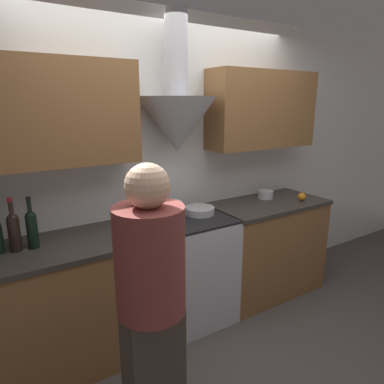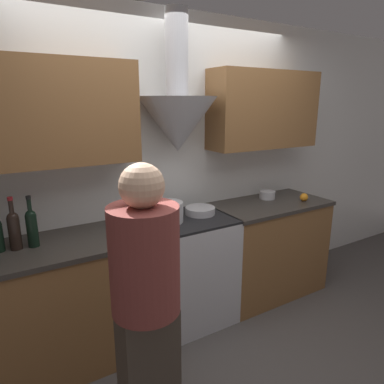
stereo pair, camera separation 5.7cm
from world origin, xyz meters
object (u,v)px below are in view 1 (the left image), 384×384
stove_range (186,270)px  stock_pot (167,212)px  orange_fruit (302,197)px  wine_bottle_6 (14,230)px  saucepan (265,194)px  mixing_bowl (200,211)px  person_foreground_left (152,311)px  wine_bottle_7 (32,227)px

stove_range → stock_pot: 0.57m
orange_fruit → stove_range: bearing=173.6°
wine_bottle_6 → saucepan: (2.25, 0.07, -0.10)m
mixing_bowl → orange_fruit: size_ratio=3.27×
stock_pot → mixing_bowl: size_ratio=1.04×
stove_range → person_foreground_left: 1.31m
orange_fruit → saucepan: size_ratio=0.50×
wine_bottle_7 → stock_pot: size_ratio=1.31×
wine_bottle_7 → person_foreground_left: (0.38, -1.00, -0.19)m
stock_pot → orange_fruit: bearing=-6.2°
orange_fruit → person_foreground_left: (-2.02, -0.83, -0.08)m
orange_fruit → mixing_bowl: bearing=170.4°
wine_bottle_6 → stock_pot: bearing=-1.5°
saucepan → stove_range: bearing=-173.6°
stock_pot → person_foreground_left: bearing=-121.7°
wine_bottle_6 → saucepan: size_ratio=2.27×
wine_bottle_6 → orange_fruit: (2.50, -0.18, -0.10)m
saucepan → mixing_bowl: bearing=-175.2°
wine_bottle_6 → wine_bottle_7: wine_bottle_6 is taller
mixing_bowl → person_foreground_left: bearing=-133.0°
wine_bottle_6 → person_foreground_left: bearing=-64.5°
stock_pot → saucepan: 1.17m
wine_bottle_7 → saucepan: bearing=2.1°
wine_bottle_7 → stock_pot: 0.98m
wine_bottle_6 → orange_fruit: size_ratio=4.53×
stock_pot → wine_bottle_7: bearing=178.9°
orange_fruit → saucepan: 0.35m
mixing_bowl → person_foreground_left: 1.38m
stove_range → wine_bottle_6: size_ratio=2.65×
stock_pot → saucepan: size_ratio=1.70×
wine_bottle_6 → person_foreground_left: person_foreground_left is taller
wine_bottle_6 → wine_bottle_7: 0.10m
wine_bottle_7 → orange_fruit: bearing=-4.1°
person_foreground_left → stock_pot: bearing=58.3°
wine_bottle_6 → stock_pot: wine_bottle_6 is taller
mixing_bowl → person_foreground_left: (-0.94, -1.01, -0.07)m
wine_bottle_7 → mixing_bowl: 1.32m
stove_range → wine_bottle_6: bearing=178.1°
orange_fruit → person_foreground_left: size_ratio=0.05×
stock_pot → orange_fruit: size_ratio=3.40×
stock_pot → saucepan: stock_pot is taller
stove_range → wine_bottle_6: 1.39m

